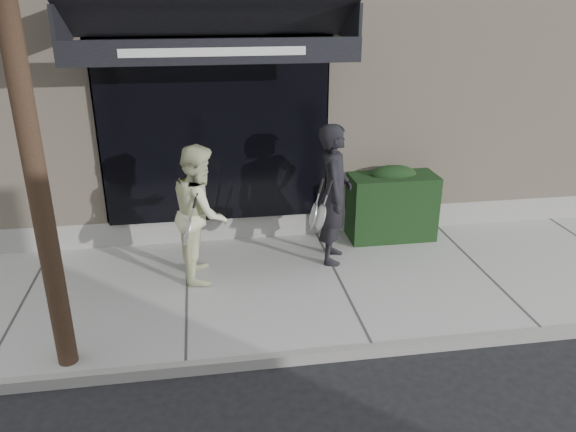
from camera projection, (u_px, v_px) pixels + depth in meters
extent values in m
plane|color=black|center=(339.00, 286.00, 7.51)|extent=(80.00, 80.00, 0.00)
cube|color=#A4A49E|center=(339.00, 282.00, 7.49)|extent=(20.00, 3.00, 0.12)
cube|color=gray|center=(373.00, 350.00, 6.07)|extent=(20.00, 0.10, 0.14)
cube|color=#BBA88F|center=(283.00, 41.00, 11.05)|extent=(14.00, 7.00, 5.50)
cube|color=gray|center=(314.00, 221.00, 8.97)|extent=(14.02, 0.42, 0.50)
cube|color=black|center=(215.00, 132.00, 8.04)|extent=(3.20, 0.30, 2.60)
cube|color=gray|center=(101.00, 133.00, 7.94)|extent=(0.08, 0.40, 2.60)
cube|color=gray|center=(322.00, 125.00, 8.41)|extent=(0.08, 0.40, 2.60)
cube|color=gray|center=(210.00, 33.00, 7.67)|extent=(3.36, 0.40, 0.12)
cube|color=black|center=(211.00, 15.00, 6.93)|extent=(3.60, 1.03, 0.55)
cube|color=black|center=(214.00, 52.00, 6.62)|extent=(3.60, 0.05, 0.30)
cube|color=white|center=(214.00, 52.00, 6.59)|extent=(2.20, 0.01, 0.10)
cube|color=black|center=(61.00, 23.00, 6.70)|extent=(0.04, 1.00, 0.45)
cube|color=black|center=(350.00, 21.00, 7.22)|extent=(0.04, 1.00, 0.45)
cube|color=black|center=(391.00, 206.00, 8.58)|extent=(1.30, 0.70, 1.00)
ellipsoid|color=black|center=(393.00, 174.00, 8.39)|extent=(0.71, 0.38, 0.27)
cylinder|color=black|center=(31.00, 147.00, 4.96)|extent=(0.20, 0.20, 4.80)
imported|color=black|center=(334.00, 194.00, 7.65)|extent=(0.64, 0.81, 1.96)
torus|color=silver|center=(320.00, 217.00, 7.35)|extent=(0.15, 0.32, 0.30)
cylinder|color=silver|center=(320.00, 217.00, 7.35)|extent=(0.11, 0.28, 0.26)
cylinder|color=silver|center=(320.00, 217.00, 7.35)|extent=(0.18, 0.04, 0.07)
cylinder|color=black|center=(320.00, 217.00, 7.35)|extent=(0.20, 0.06, 0.09)
torus|color=silver|center=(313.00, 216.00, 7.30)|extent=(0.12, 0.31, 0.30)
cylinder|color=silver|center=(313.00, 216.00, 7.30)|extent=(0.09, 0.27, 0.26)
cylinder|color=silver|center=(313.00, 216.00, 7.30)|extent=(0.18, 0.03, 0.06)
cylinder|color=black|center=(313.00, 216.00, 7.30)|extent=(0.20, 0.05, 0.08)
imported|color=beige|center=(201.00, 212.00, 7.25)|extent=(0.70, 0.89, 1.80)
torus|color=silver|center=(187.00, 231.00, 6.99)|extent=(0.14, 0.31, 0.30)
cylinder|color=silver|center=(187.00, 231.00, 6.99)|extent=(0.11, 0.28, 0.26)
cylinder|color=silver|center=(187.00, 231.00, 6.99)|extent=(0.18, 0.03, 0.07)
cylinder|color=black|center=(187.00, 231.00, 6.99)|extent=(0.20, 0.05, 0.09)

